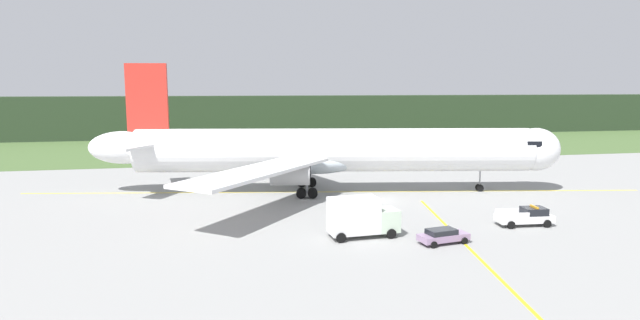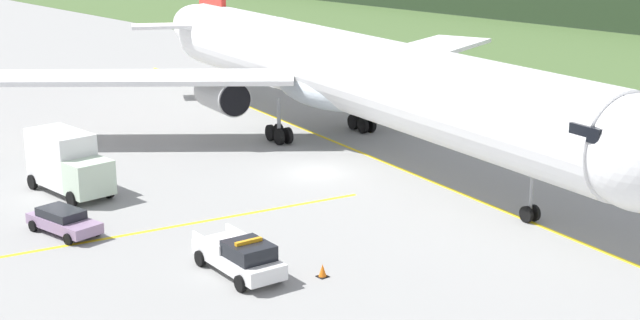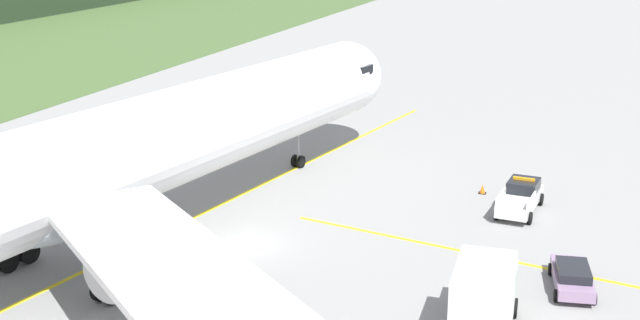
% 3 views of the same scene
% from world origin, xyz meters
% --- Properties ---
extents(ground, '(320.00, 320.00, 0.00)m').
position_xyz_m(ground, '(0.00, 0.00, 0.00)').
color(ground, gray).
extents(taxiway_centerline_main, '(78.68, 13.84, 0.01)m').
position_xyz_m(taxiway_centerline_main, '(-3.96, 5.92, 0.00)').
color(taxiway_centerline_main, yellow).
rests_on(taxiway_centerline_main, ground).
extents(taxiway_centerline_spur, '(6.60, 36.66, 0.01)m').
position_xyz_m(taxiway_centerline_spur, '(1.93, -19.58, 0.00)').
color(taxiway_centerline_spur, yellow).
rests_on(taxiway_centerline_spur, ground).
extents(airliner, '(60.00, 45.22, 16.33)m').
position_xyz_m(airliner, '(-4.56, 6.02, 5.32)').
color(airliner, white).
rests_on(airliner, ground).
extents(ops_pickup_truck, '(5.55, 2.51, 1.94)m').
position_xyz_m(ops_pickup_truck, '(10.90, -13.59, 0.90)').
color(ops_pickup_truck, silver).
rests_on(ops_pickup_truck, ground).
extents(catering_truck, '(6.50, 3.06, 3.81)m').
position_xyz_m(catering_truck, '(-6.09, -14.18, 1.90)').
color(catering_truck, beige).
rests_on(catering_truck, ground).
extents(staff_car, '(4.67, 2.56, 1.30)m').
position_xyz_m(staff_car, '(0.40, -17.43, 0.70)').
color(staff_car, gray).
rests_on(staff_car, ground).
extents(apron_cone, '(0.49, 0.49, 0.61)m').
position_xyz_m(apron_cone, '(13.47, -10.85, 0.30)').
color(apron_cone, black).
rests_on(apron_cone, ground).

